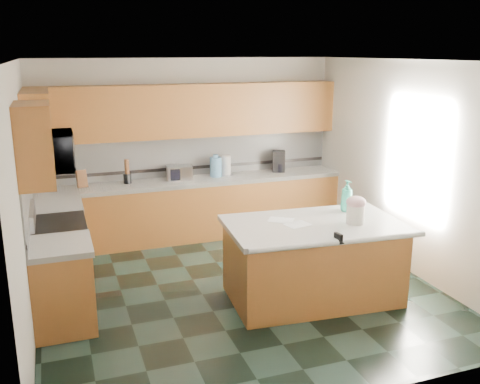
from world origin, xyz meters
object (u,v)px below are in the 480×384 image
coffee_maker (279,161)px  toaster_oven (179,173)px  island_base (313,263)px  treat_jar (355,214)px  island_top (314,225)px  soap_bottle_island (347,196)px  knife_block (82,179)px

coffee_maker → toaster_oven: bearing=-157.1°
island_base → treat_jar: 0.75m
island_base → toaster_oven: toaster_oven is taller
island_top → toaster_oven: size_ratio=5.38×
toaster_oven → coffee_maker: bearing=7.2°
treat_jar → island_top: bearing=138.3°
island_top → treat_jar: treat_jar is taller
island_base → soap_bottle_island: size_ratio=4.96×
knife_block → coffee_maker: bearing=-6.9°
island_base → coffee_maker: size_ratio=5.64×
coffee_maker → soap_bottle_island: bearing=-70.7°
coffee_maker → treat_jar: bearing=-73.4°
island_base → knife_block: bearing=137.1°
island_top → coffee_maker: 2.67m
island_base → treat_jar: treat_jar is taller
island_top → soap_bottle_island: soap_bottle_island is taller
island_top → knife_block: size_ratio=8.02×
soap_bottle_island → toaster_oven: bearing=117.4°
island_base → soap_bottle_island: 0.94m
soap_bottle_island → toaster_oven: (-1.53, 2.26, -0.08)m
island_base → treat_jar: (0.43, -0.17, 0.60)m
island_top → coffee_maker: size_ratio=5.94×
toaster_oven → island_base: bearing=-63.4°
island_top → coffee_maker: coffee_maker is taller
soap_bottle_island → toaster_oven: 2.74m
treat_jar → soap_bottle_island: (0.15, 0.45, 0.08)m
island_top → treat_jar: bearing=-17.2°
island_base → toaster_oven: (-0.95, 2.55, 0.60)m
treat_jar → soap_bottle_island: size_ratio=0.56×
treat_jar → toaster_oven: bearing=96.7°
knife_block → coffee_maker: 3.05m
treat_jar → toaster_oven: same height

